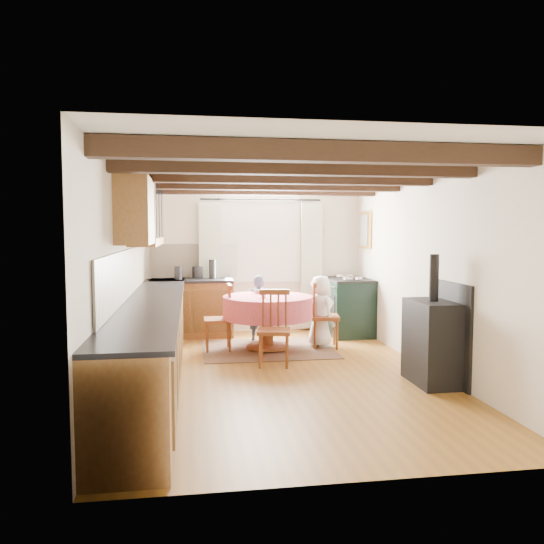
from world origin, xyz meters
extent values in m
cube|color=#915F1F|center=(0.00, 0.00, 0.00)|extent=(3.60, 5.50, 0.00)
cube|color=white|center=(0.00, 0.00, 2.40)|extent=(3.60, 5.50, 0.00)
cube|color=silver|center=(0.00, 2.75, 1.20)|extent=(3.60, 0.00, 2.40)
cube|color=silver|center=(0.00, -2.75, 1.20)|extent=(3.60, 0.00, 2.40)
cube|color=silver|center=(-1.80, 0.00, 1.20)|extent=(0.00, 5.50, 2.40)
cube|color=silver|center=(1.80, 0.00, 1.20)|extent=(0.00, 5.50, 2.40)
cube|color=black|center=(0.00, -2.00, 2.31)|extent=(3.60, 0.16, 0.16)
cube|color=black|center=(0.00, -1.00, 2.31)|extent=(3.60, 0.16, 0.16)
cube|color=black|center=(0.00, 0.00, 2.31)|extent=(3.60, 0.16, 0.16)
cube|color=black|center=(0.00, 1.00, 2.31)|extent=(3.60, 0.16, 0.16)
cube|color=black|center=(0.00, 2.00, 2.31)|extent=(3.60, 0.16, 0.16)
cube|color=beige|center=(-1.78, 0.30, 1.20)|extent=(0.02, 4.50, 0.55)
cube|color=beige|center=(-1.00, 2.73, 1.20)|extent=(1.40, 0.02, 0.55)
cube|color=olive|center=(-1.50, 0.00, 0.44)|extent=(0.60, 5.30, 0.88)
cube|color=olive|center=(-1.05, 2.45, 0.44)|extent=(1.30, 0.60, 0.88)
cube|color=black|center=(-1.48, 0.00, 0.90)|extent=(0.64, 5.30, 0.04)
cube|color=black|center=(-1.05, 2.43, 0.90)|extent=(1.30, 0.64, 0.04)
cube|color=olive|center=(-1.63, 1.20, 1.95)|extent=(0.34, 1.80, 0.90)
cube|color=olive|center=(-1.63, -0.30, 1.90)|extent=(0.34, 0.90, 0.70)
cube|color=white|center=(0.10, 2.73, 1.60)|extent=(1.34, 0.03, 1.54)
cube|color=white|center=(0.10, 2.74, 1.60)|extent=(1.20, 0.01, 1.40)
cube|color=beige|center=(-0.75, 2.65, 1.10)|extent=(0.35, 0.10, 2.10)
cube|color=beige|center=(0.95, 2.65, 1.10)|extent=(0.35, 0.10, 2.10)
cylinder|color=black|center=(0.10, 2.65, 2.20)|extent=(2.00, 0.03, 0.03)
cube|color=gold|center=(1.77, 2.30, 1.70)|extent=(0.04, 0.50, 0.60)
cylinder|color=silver|center=(1.05, 2.72, 1.70)|extent=(0.30, 0.02, 0.30)
cube|color=#4D322F|center=(0.01, 1.30, 0.01)|extent=(1.85, 1.44, 0.01)
imported|color=#2E3A4F|center=(-0.04, 1.92, 0.51)|extent=(0.42, 0.34, 1.02)
imported|color=white|center=(0.81, 1.37, 0.52)|extent=(0.48, 0.59, 1.04)
imported|color=silver|center=(-0.04, 1.66, 0.79)|extent=(0.27, 0.27, 0.05)
imported|color=silver|center=(0.21, 1.65, 0.80)|extent=(0.26, 0.26, 0.06)
imported|color=silver|center=(-0.06, 1.21, 0.81)|extent=(0.12, 0.12, 0.09)
cylinder|color=#262628|center=(-1.25, 2.38, 1.03)|extent=(0.12, 0.12, 0.21)
cylinder|color=#262628|center=(-0.95, 2.57, 1.01)|extent=(0.17, 0.17, 0.19)
cylinder|color=#262628|center=(-0.71, 2.47, 1.07)|extent=(0.11, 0.11, 0.31)
camera|label=1|loc=(-1.05, -6.10, 1.70)|focal=35.19mm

